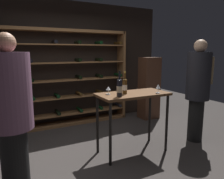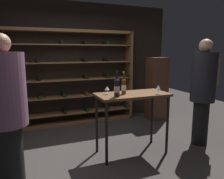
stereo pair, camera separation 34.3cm
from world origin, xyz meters
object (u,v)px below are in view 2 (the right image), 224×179
object	(u,v)px
person_guest_khaki	(203,88)
wine_glass_stemmed_left	(158,88)
tasting_table	(132,102)
person_bystander_red_print	(6,107)
wine_rack	(63,79)
wine_bottle_amber_reserve	(124,86)
display_cabinet	(157,89)
wine_glass_stemmed_right	(107,89)
wine_bottle_red_label	(117,87)

from	to	relation	value
person_guest_khaki	wine_glass_stemmed_left	world-z (taller)	person_guest_khaki
tasting_table	person_bystander_red_print	distance (m)	1.81
wine_rack	wine_bottle_amber_reserve	world-z (taller)	wine_rack
tasting_table	wine_rack	bearing A→B (deg)	113.08
display_cabinet	wine_glass_stemmed_left	bearing A→B (deg)	-122.90
person_bystander_red_print	wine_glass_stemmed_right	bearing A→B (deg)	-129.30
wine_bottle_red_label	wine_glass_stemmed_left	distance (m)	0.69
wine_glass_stemmed_left	wine_bottle_amber_reserve	bearing A→B (deg)	159.30
wine_rack	person_guest_khaki	world-z (taller)	wine_rack
wine_rack	wine_bottle_amber_reserve	distance (m)	1.94
display_cabinet	wine_glass_stemmed_left	distance (m)	1.91
wine_glass_stemmed_left	person_bystander_red_print	bearing A→B (deg)	-177.57
wine_bottle_red_label	wine_glass_stemmed_left	xyz separation A→B (m)	(0.69, -0.03, -0.04)
wine_bottle_amber_reserve	wine_bottle_red_label	world-z (taller)	wine_bottle_red_label
display_cabinet	person_guest_khaki	bearing A→B (deg)	-93.05
wine_glass_stemmed_right	person_guest_khaki	bearing A→B (deg)	-7.82
wine_bottle_amber_reserve	wine_glass_stemmed_right	distance (m)	0.26
tasting_table	person_bystander_red_print	xyz separation A→B (m)	(-1.78, -0.27, 0.15)
tasting_table	wine_bottle_amber_reserve	world-z (taller)	wine_bottle_amber_reserve
display_cabinet	wine_bottle_red_label	distance (m)	2.34
person_bystander_red_print	wine_bottle_amber_reserve	size ratio (longest dim) A/B	5.31
person_bystander_red_print	display_cabinet	size ratio (longest dim) A/B	1.23
display_cabinet	wine_bottle_amber_reserve	world-z (taller)	display_cabinet
wine_rack	person_bystander_red_print	size ratio (longest dim) A/B	1.79
wine_bottle_amber_reserve	wine_glass_stemmed_left	size ratio (longest dim) A/B	2.47
wine_bottle_amber_reserve	wine_glass_stemmed_right	size ratio (longest dim) A/B	2.80
tasting_table	wine_glass_stemmed_left	xyz separation A→B (m)	(0.36, -0.17, 0.23)
display_cabinet	wine_glass_stemmed_right	world-z (taller)	display_cabinet
wine_glass_stemmed_left	person_guest_khaki	bearing A→B (deg)	2.20
person_bystander_red_print	wine_glass_stemmed_left	xyz separation A→B (m)	(2.14, 0.09, 0.08)
person_bystander_red_print	display_cabinet	distance (m)	3.59
wine_rack	wine_glass_stemmed_left	size ratio (longest dim) A/B	23.52
display_cabinet	wine_bottle_amber_reserve	bearing A→B (deg)	-137.68
wine_rack	wine_bottle_red_label	xyz separation A→B (m)	(0.46, -1.99, 0.09)
tasting_table	wine_bottle_red_label	size ratio (longest dim) A/B	3.02
wine_bottle_amber_reserve	display_cabinet	bearing A→B (deg)	42.32
wine_rack	wine_glass_stemmed_left	bearing A→B (deg)	-60.43
person_bystander_red_print	wine_bottle_red_label	distance (m)	1.47
wine_rack	wine_bottle_red_label	bearing A→B (deg)	-77.01
person_bystander_red_print	tasting_table	bearing A→B (deg)	-135.32
wine_glass_stemmed_right	wine_glass_stemmed_left	distance (m)	0.80
person_guest_khaki	person_bystander_red_print	xyz separation A→B (m)	(-3.08, -0.13, -0.01)
wine_glass_stemmed_left	wine_glass_stemmed_right	bearing A→B (deg)	160.36
wine_rack	wine_bottle_red_label	world-z (taller)	wine_rack
person_bystander_red_print	wine_bottle_red_label	size ratio (longest dim) A/B	4.87
person_guest_khaki	person_bystander_red_print	world-z (taller)	person_guest_khaki
wine_glass_stemmed_left	display_cabinet	bearing A→B (deg)	57.10
wine_rack	tasting_table	distance (m)	2.02
wine_rack	wine_glass_stemmed_right	distance (m)	1.80
person_bystander_red_print	person_guest_khaki	bearing A→B (deg)	-141.43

